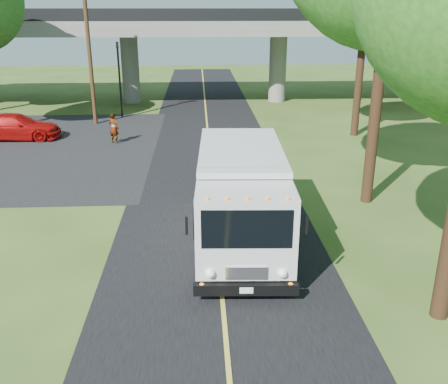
{
  "coord_description": "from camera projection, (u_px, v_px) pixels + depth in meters",
  "views": [
    {
      "loc": [
        -0.55,
        -9.58,
        7.43
      ],
      "look_at": [
        0.25,
        6.06,
        1.6
      ],
      "focal_mm": 40.0,
      "sensor_mm": 36.0,
      "label": 1
    }
  ],
  "objects": [
    {
      "name": "step_van",
      "position": [
        241.0,
        195.0,
        16.13
      ],
      "size": [
        3.06,
        7.56,
        3.13
      ],
      "rotation": [
        0.0,
        0.0,
        -0.04
      ],
      "color": "silver",
      "rests_on": "ground"
    },
    {
      "name": "pedestrian",
      "position": [
        114.0,
        128.0,
        28.61
      ],
      "size": [
        0.77,
        0.69,
        1.77
      ],
      "primitive_type": "imported",
      "rotation": [
        0.0,
        0.0,
        2.63
      ],
      "color": "gray",
      "rests_on": "ground"
    },
    {
      "name": "lane_line",
      "position": [
        213.0,
        194.0,
        20.94
      ],
      "size": [
        0.12,
        90.0,
        0.01
      ],
      "primitive_type": "cube",
      "color": "gold",
      "rests_on": "road"
    },
    {
      "name": "road",
      "position": [
        213.0,
        195.0,
        20.94
      ],
      "size": [
        7.0,
        90.0,
        0.02
      ],
      "primitive_type": "cube",
      "color": "black",
      "rests_on": "ground"
    },
    {
      "name": "utility_pole",
      "position": [
        90.0,
        54.0,
        32.08
      ],
      "size": [
        1.6,
        0.26,
        9.0
      ],
      "color": "#472D19",
      "rests_on": "ground"
    },
    {
      "name": "red_sedan",
      "position": [
        15.0,
        127.0,
        29.57
      ],
      "size": [
        5.21,
        2.15,
        1.51
      ],
      "primitive_type": "imported",
      "rotation": [
        0.0,
        0.0,
        1.58
      ],
      "color": "#A90B0A",
      "rests_on": "ground"
    },
    {
      "name": "parking_lot",
      "position": [
        13.0,
        148.0,
        27.9
      ],
      "size": [
        16.0,
        18.0,
        0.01
      ],
      "primitive_type": "cube",
      "color": "black",
      "rests_on": "ground"
    },
    {
      "name": "traffic_signal",
      "position": [
        119.0,
        72.0,
        34.51
      ],
      "size": [
        0.18,
        0.22,
        5.2
      ],
      "color": "black",
      "rests_on": "ground"
    },
    {
      "name": "ground",
      "position": [
        227.0,
        347.0,
        11.59
      ],
      "size": [
        120.0,
        120.0,
        0.0
      ],
      "primitive_type": "plane",
      "color": "#354C1B",
      "rests_on": "ground"
    },
    {
      "name": "overpass",
      "position": [
        204.0,
        45.0,
        39.95
      ],
      "size": [
        54.0,
        10.0,
        7.3
      ],
      "color": "slate",
      "rests_on": "ground"
    }
  ]
}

